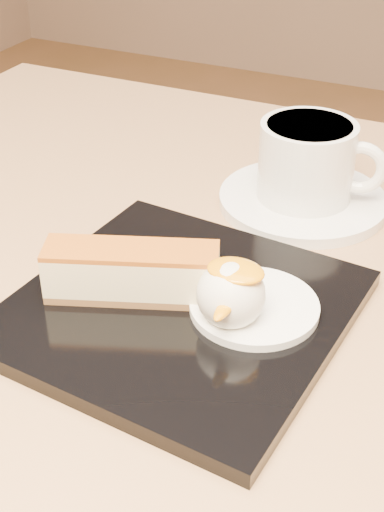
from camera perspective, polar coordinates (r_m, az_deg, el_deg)
The scene contains 9 objects.
table at distance 0.64m, azimuth -3.61°, elevation -14.24°, with size 0.80×0.80×0.72m.
dessert_plate at distance 0.51m, azimuth -0.96°, elevation -4.35°, with size 0.22×0.22×0.01m, color black.
cheesecake at distance 0.50m, azimuth -4.84°, elevation -1.29°, with size 0.13×0.07×0.04m.
cream_smear at distance 0.50m, azimuth 5.01°, elevation -4.04°, with size 0.09×0.09×0.01m, color white.
ice_cream_scoop at distance 0.47m, azimuth 3.13°, elevation -3.09°, with size 0.05×0.05×0.05m, color white.
mango_sauce at distance 0.46m, azimuth 3.52°, elevation -1.19°, with size 0.04×0.03×0.01m, color orange.
mint_sprig at distance 0.52m, azimuth 2.97°, elevation -1.39°, with size 0.03×0.02×0.00m.
saucer at distance 0.65m, azimuth 8.83°, elevation 4.44°, with size 0.15×0.15×0.01m, color white.
coffee_cup at distance 0.63m, azimuth 9.34°, elevation 7.61°, with size 0.11×0.08×0.07m.
Camera 1 is at (0.22, -0.37, 1.04)m, focal length 50.00 mm.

